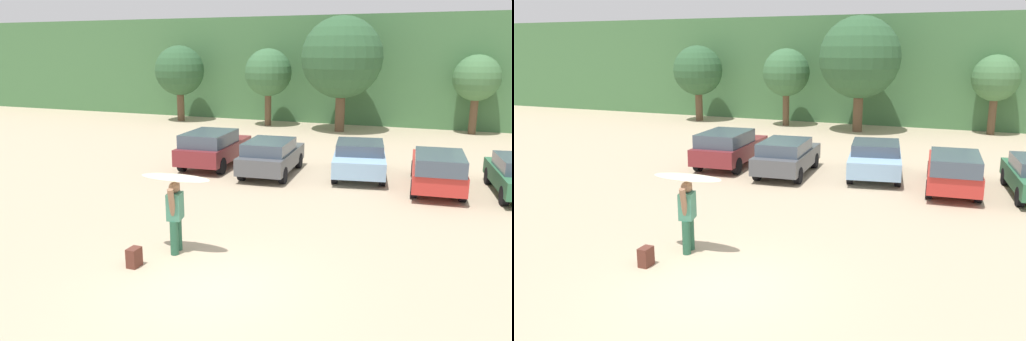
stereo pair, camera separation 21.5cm
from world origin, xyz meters
The scene contains 13 objects.
ground_plane centered at (0.00, 0.00, 0.00)m, with size 120.00×120.00×0.00m, color tan.
hillside_ridge centered at (0.00, 30.74, 3.53)m, with size 108.00×12.00×7.06m, color #427042.
tree_right centered at (-13.57, 22.37, 3.44)m, with size 3.37×3.37×5.16m.
tree_center centered at (-7.09, 22.43, 3.41)m, with size 3.03×3.03×4.95m.
tree_left centered at (-2.17, 21.70, 4.39)m, with size 4.82×4.82×6.83m.
tree_far_left centered at (5.33, 23.64, 3.23)m, with size 2.67×2.67×4.61m.
parked_car_maroon centered at (-5.02, 10.25, 0.83)m, with size 2.19×4.46×1.55m.
parked_car_dark_gray centered at (-2.24, 9.78, 0.77)m, with size 2.12×4.24×1.42m.
parked_car_sky_blue centered at (1.05, 10.88, 0.74)m, with size 2.63×4.59×1.37m.
parked_car_red centered at (4.01, 9.76, 0.78)m, with size 2.10×4.92×1.46m.
person_adult centered at (-1.63, 1.38, 1.01)m, with size 0.42×0.77×1.78m.
surfboard_cream centered at (-1.55, 1.30, 1.92)m, with size 1.81×0.54×0.12m.
backpack_dropped centered at (-2.09, 0.27, 0.22)m, with size 0.24×0.34×0.45m.
Camera 1 is at (4.54, -8.80, 4.85)m, focal length 35.79 mm.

